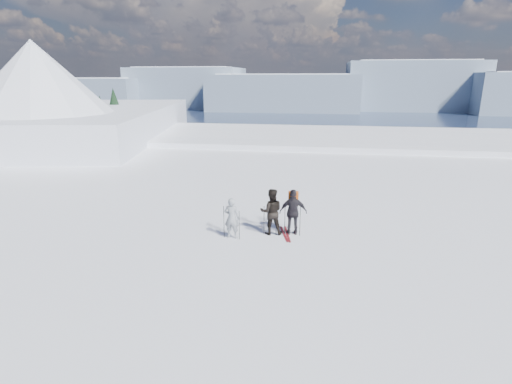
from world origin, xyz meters
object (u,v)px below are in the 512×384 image
skier_dark (271,212)px  skier_pack (293,212)px  skier_grey (232,218)px  skis_loose (286,234)px

skier_dark → skier_pack: bearing=176.5°
skier_grey → skier_dark: skier_dark is taller
skier_grey → skier_dark: size_ratio=0.87×
skier_grey → skier_pack: skier_pack is taller
skier_dark → skier_pack: size_ratio=1.01×
skis_loose → skier_pack: bearing=15.1°
skier_dark → skis_loose: skier_dark is taller
skier_grey → skis_loose: bearing=-157.1°
skier_grey → skis_loose: (2.12, 0.69, -0.83)m
skier_dark → skier_pack: (0.89, 0.09, -0.01)m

